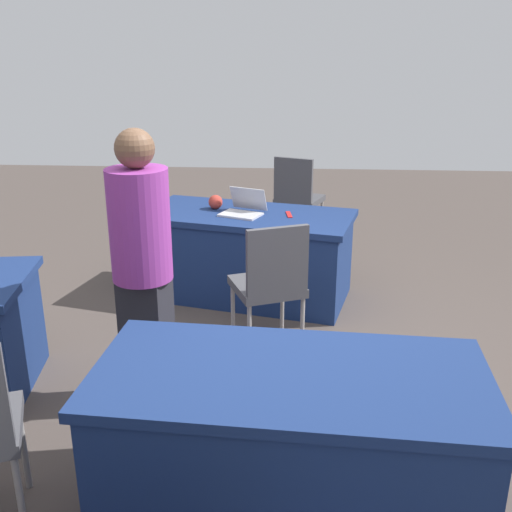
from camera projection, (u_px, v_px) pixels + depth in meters
The scene contains 9 objects.
ground_plane at pixel (274, 395), 3.71m from camera, with size 14.40×14.40×0.00m, color #4C423D.
table_foreground at pixel (248, 255), 5.07m from camera, with size 1.85×1.18×0.73m.
table_back_left at pixel (289, 444), 2.67m from camera, with size 1.75×0.92×0.73m.
chair_aisle at pixel (297, 194), 6.35m from camera, with size 0.57×0.57×0.95m.
chair_back_row at pixel (271, 280), 4.03m from camera, with size 0.57×0.57×0.96m.
person_attendee_standing at pixel (142, 259), 3.36m from camera, with size 0.43×0.43×1.64m.
laptop_silver at pixel (243, 210), 4.90m from camera, with size 0.40×0.39×0.21m.
yarn_ball at pixel (216, 202), 5.06m from camera, with size 0.12×0.12×0.12m, color #B2382D.
scissors_red at pixel (289, 215), 4.89m from camera, with size 0.18×0.04×0.01m, color red.
Camera 1 is at (-0.10, 3.21, 2.04)m, focal length 42.13 mm.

